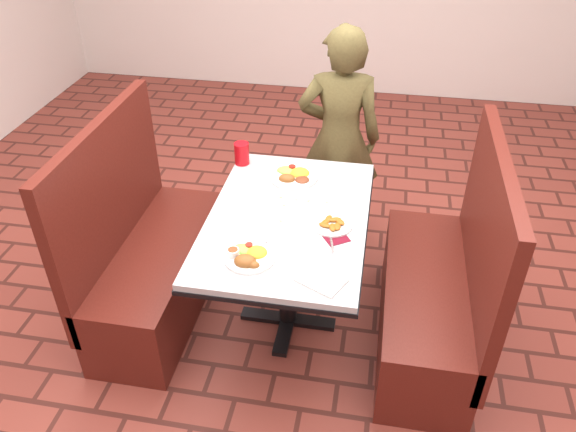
# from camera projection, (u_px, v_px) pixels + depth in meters

# --- Properties ---
(dining_table) EXTENTS (0.81, 1.21, 0.75)m
(dining_table) POSITION_uv_depth(u_px,v_px,m) (288.00, 231.00, 2.90)
(dining_table) COLOR #B9BCBE
(dining_table) RESTS_ON ground
(booth_bench_left) EXTENTS (0.47, 1.20, 1.17)m
(booth_bench_left) POSITION_uv_depth(u_px,v_px,m) (151.00, 262.00, 3.21)
(booth_bench_left) COLOR #5A1C14
(booth_bench_left) RESTS_ON ground
(booth_bench_right) EXTENTS (0.47, 1.20, 1.17)m
(booth_bench_right) POSITION_uv_depth(u_px,v_px,m) (436.00, 296.00, 2.97)
(booth_bench_right) COLOR #5A1C14
(booth_bench_right) RESTS_ON ground
(diner_person) EXTENTS (0.56, 0.39, 1.46)m
(diner_person) POSITION_uv_depth(u_px,v_px,m) (339.00, 139.00, 3.58)
(diner_person) COLOR brown
(diner_person) RESTS_ON ground
(near_dinner_plate) EXTENTS (0.24, 0.24, 0.07)m
(near_dinner_plate) POSITION_uv_depth(u_px,v_px,m) (248.00, 254.00, 2.55)
(near_dinner_plate) COLOR white
(near_dinner_plate) RESTS_ON dining_table
(far_dinner_plate) EXTENTS (0.27, 0.27, 0.07)m
(far_dinner_plate) POSITION_uv_depth(u_px,v_px,m) (294.00, 174.00, 3.14)
(far_dinner_plate) COLOR white
(far_dinner_plate) RESTS_ON dining_table
(plantain_plate) EXTENTS (0.20, 0.20, 0.03)m
(plantain_plate) POSITION_uv_depth(u_px,v_px,m) (332.00, 224.00, 2.77)
(plantain_plate) COLOR white
(plantain_plate) RESTS_ON dining_table
(maroon_napkin) EXTENTS (0.15, 0.15, 0.00)m
(maroon_napkin) POSITION_uv_depth(u_px,v_px,m) (336.00, 237.00, 2.70)
(maroon_napkin) COLOR maroon
(maroon_napkin) RESTS_ON dining_table
(spoon_utensil) EXTENTS (0.04, 0.14, 0.00)m
(spoon_utensil) POSITION_uv_depth(u_px,v_px,m) (332.00, 244.00, 2.65)
(spoon_utensil) COLOR silver
(spoon_utensil) RESTS_ON dining_table
(red_tumbler) EXTENTS (0.09, 0.09, 0.13)m
(red_tumbler) POSITION_uv_depth(u_px,v_px,m) (242.00, 153.00, 3.25)
(red_tumbler) COLOR red
(red_tumbler) RESTS_ON dining_table
(paper_napkin) EXTENTS (0.24, 0.22, 0.01)m
(paper_napkin) POSITION_uv_depth(u_px,v_px,m) (321.00, 280.00, 2.44)
(paper_napkin) COLOR white
(paper_napkin) RESTS_ON dining_table
(knife_utensil) EXTENTS (0.06, 0.15, 0.00)m
(knife_utensil) POSITION_uv_depth(u_px,v_px,m) (268.00, 252.00, 2.59)
(knife_utensil) COLOR silver
(knife_utensil) RESTS_ON dining_table
(fork_utensil) EXTENTS (0.08, 0.14, 0.00)m
(fork_utensil) POSITION_uv_depth(u_px,v_px,m) (258.00, 256.00, 2.57)
(fork_utensil) COLOR #B8B8BC
(fork_utensil) RESTS_ON dining_table
(lettuce_shreds) EXTENTS (0.28, 0.32, 0.00)m
(lettuce_shreds) POSITION_uv_depth(u_px,v_px,m) (298.00, 210.00, 2.89)
(lettuce_shreds) COLOR #A0CB51
(lettuce_shreds) RESTS_ON dining_table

